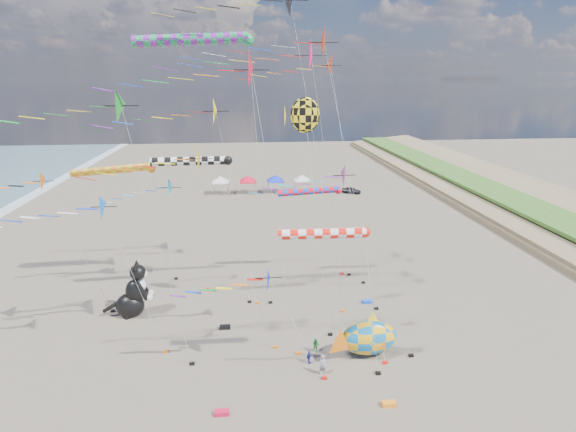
# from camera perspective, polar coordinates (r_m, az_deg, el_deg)

# --- Properties ---
(delta_kite_0) EXTENTS (12.12, 2.03, 16.11)m
(delta_kite_0) POSITION_cam_1_polar(r_m,az_deg,el_deg) (31.20, -12.26, 6.61)
(delta_kite_0) COLOR #D89100
(delta_kite_0) RESTS_ON ground
(delta_kite_1) EXTENTS (14.76, 2.52, 24.15)m
(delta_kite_1) POSITION_cam_1_polar(r_m,az_deg,el_deg) (36.34, 4.15, 20.78)
(delta_kite_1) COLOR red
(delta_kite_1) RESTS_ON ground
(delta_kite_2) EXTENTS (11.97, 2.40, 18.93)m
(delta_kite_2) POSITION_cam_1_polar(r_m,az_deg,el_deg) (38.15, -10.11, 12.61)
(delta_kite_2) COLOR yellow
(delta_kite_2) RESTS_ON ground
(delta_kite_3) EXTENTS (10.21, 1.94, 13.03)m
(delta_kite_3) POSITION_cam_1_polar(r_m,az_deg,el_deg) (33.47, -23.33, 0.91)
(delta_kite_3) COLOR blue
(delta_kite_3) RESTS_ON ground
(delta_kite_4) EXTENTS (12.26, 2.43, 22.00)m
(delta_kite_4) POSITION_cam_1_polar(r_m,az_deg,el_deg) (29.54, -6.98, 17.51)
(delta_kite_4) COLOR red
(delta_kite_4) RESTS_ON ground
(delta_kite_5) EXTENTS (10.22, 1.72, 14.79)m
(delta_kite_5) POSITION_cam_1_polar(r_m,az_deg,el_deg) (29.99, 8.23, 4.02)
(delta_kite_5) COLOR purple
(delta_kite_5) RESTS_ON ground
(delta_kite_6) EXTENTS (17.07, 3.24, 23.96)m
(delta_kite_6) POSITION_cam_1_polar(r_m,az_deg,el_deg) (44.09, 2.02, 19.49)
(delta_kite_6) COLOR #FF117B
(delta_kite_6) RESTS_ON ground
(delta_kite_7) EXTENTS (9.81, 2.01, 8.47)m
(delta_kite_7) POSITION_cam_1_polar(r_m,az_deg,el_deg) (29.43, -3.41, -9.28)
(delta_kite_7) COLOR #0E1BC0
(delta_kite_7) RESTS_ON ground
(delta_kite_8) EXTENTS (9.02, 2.11, 11.66)m
(delta_kite_8) POSITION_cam_1_polar(r_m,az_deg,el_deg) (43.14, -15.62, 3.15)
(delta_kite_8) COLOR #2299D2
(delta_kite_8) RESTS_ON ground
(delta_kite_9) EXTENTS (13.34, 2.99, 27.44)m
(delta_kite_9) POSITION_cam_1_polar(r_m,az_deg,el_deg) (36.34, 1.55, 25.77)
(delta_kite_9) COLOR black
(delta_kite_9) RESTS_ON ground
(delta_kite_10) EXTENTS (11.73, 2.40, 19.89)m
(delta_kite_10) POSITION_cam_1_polar(r_m,az_deg,el_deg) (30.23, -22.43, 12.42)
(delta_kite_10) COLOR #167E24
(delta_kite_10) RESTS_ON ground
(delta_kite_11) EXTENTS (10.69, 1.85, 13.35)m
(delta_kite_11) POSITION_cam_1_polar(r_m,az_deg,el_deg) (42.20, -29.75, 3.65)
(delta_kite_11) COLOR #E85C0A
(delta_kite_11) RESTS_ON ground
(delta_kite_12) EXTENTS (11.22, 2.11, 22.48)m
(delta_kite_12) POSITION_cam_1_polar(r_m,az_deg,el_deg) (41.95, 4.91, 18.16)
(delta_kite_12) COLOR #E34819
(delta_kite_12) RESTS_ON ground
(windsock_0) EXTENTS (7.77, 0.69, 9.74)m
(windsock_0) POSITION_cam_1_polar(r_m,az_deg,el_deg) (45.17, 3.05, 3.08)
(windsock_0) COLOR red
(windsock_0) RESTS_ON ground
(windsock_1) EXTENTS (8.10, 0.78, 13.93)m
(windsock_1) POSITION_cam_1_polar(r_m,az_deg,el_deg) (39.02, -11.79, 6.75)
(windsock_1) COLOR black
(windsock_1) RESTS_ON ground
(windsock_2) EXTENTS (10.54, 0.96, 23.60)m
(windsock_2) POSITION_cam_1_polar(r_m,az_deg,el_deg) (38.14, -11.44, 21.02)
(windsock_2) COLOR #198C4B
(windsock_2) RESTS_ON ground
(windsock_3) EXTENTS (7.29, 0.70, 11.14)m
(windsock_3) POSITION_cam_1_polar(r_m,az_deg,el_deg) (28.63, 5.03, -2.36)
(windsock_3) COLOR red
(windsock_3) RESTS_ON ground
(windsock_4) EXTENTS (9.28, 0.75, 12.16)m
(windsock_4) POSITION_cam_1_polar(r_m,az_deg,el_deg) (46.62, -21.03, 5.42)
(windsock_4) COLOR orange
(windsock_4) RESTS_ON ground
(angelfish_kite) EXTENTS (3.74, 3.02, 18.92)m
(angelfish_kite) POSITION_cam_1_polar(r_m,az_deg,el_deg) (34.28, 1.86, 12.44)
(angelfish_kite) COLOR yellow
(angelfish_kite) RESTS_ON ground
(cat_inflatable) EXTENTS (3.90, 2.18, 5.07)m
(cat_inflatable) POSITION_cam_1_polar(r_m,az_deg,el_deg) (42.20, -19.24, -8.73)
(cat_inflatable) COLOR black
(cat_inflatable) RESTS_ON ground
(fish_inflatable) EXTENTS (5.72, 2.68, 3.80)m
(fish_inflatable) POSITION_cam_1_polar(r_m,az_deg,el_deg) (35.31, 10.20, -14.95)
(fish_inflatable) COLOR #1272B4
(fish_inflatable) RESTS_ON ground
(person_adult) EXTENTS (0.63, 0.48, 1.54)m
(person_adult) POSITION_cam_1_polar(r_m,az_deg,el_deg) (33.57, 4.44, -18.35)
(person_adult) COLOR gray
(person_adult) RESTS_ON ground
(child_green) EXTENTS (0.65, 0.56, 1.15)m
(child_green) POSITION_cam_1_polar(r_m,az_deg,el_deg) (35.93, 3.56, -16.08)
(child_green) COLOR #1D762F
(child_green) RESTS_ON ground
(child_blue) EXTENTS (0.65, 0.68, 1.13)m
(child_blue) POSITION_cam_1_polar(r_m,az_deg,el_deg) (34.71, 2.69, -17.40)
(child_blue) COLOR navy
(child_blue) RESTS_ON ground
(kite_bag_0) EXTENTS (0.90, 0.44, 0.30)m
(kite_bag_0) POSITION_cam_1_polar(r_m,az_deg,el_deg) (30.97, -8.42, -23.48)
(kite_bag_0) COLOR red
(kite_bag_0) RESTS_ON ground
(kite_bag_1) EXTENTS (0.90, 0.44, 0.30)m
(kite_bag_1) POSITION_cam_1_polar(r_m,az_deg,el_deg) (43.57, 10.03, -10.65)
(kite_bag_1) COLOR blue
(kite_bag_1) RESTS_ON ground
(kite_bag_2) EXTENTS (0.90, 0.44, 0.30)m
(kite_bag_2) POSITION_cam_1_polar(r_m,az_deg,el_deg) (39.32, -8.00, -13.79)
(kite_bag_2) COLOR black
(kite_bag_2) RESTS_ON ground
(kite_bag_3) EXTENTS (0.90, 0.44, 0.30)m
(kite_bag_3) POSITION_cam_1_polar(r_m,az_deg,el_deg) (31.96, 12.69, -22.26)
(kite_bag_3) COLOR orange
(kite_bag_3) RESTS_ON ground
(tent_row) EXTENTS (19.20, 4.20, 3.80)m
(tent_row) POSITION_cam_1_polar(r_m,az_deg,el_deg) (82.65, -3.37, 5.05)
(tent_row) COLOR silver
(tent_row) RESTS_ON ground
(parked_car) EXTENTS (3.72, 2.88, 1.18)m
(parked_car) POSITION_cam_1_polar(r_m,az_deg,el_deg) (83.60, 8.07, 3.25)
(parked_car) COLOR #26262D
(parked_car) RESTS_ON ground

